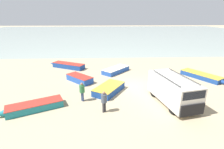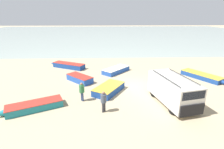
% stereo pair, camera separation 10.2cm
% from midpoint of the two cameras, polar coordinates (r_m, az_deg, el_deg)
% --- Properties ---
extents(ground_plane, '(200.00, 200.00, 0.00)m').
position_cam_midpoint_polar(ground_plane, '(17.94, 6.89, -3.69)').
color(ground_plane, tan).
extents(sea_water, '(120.00, 80.00, 0.01)m').
position_cam_midpoint_polar(sea_water, '(68.71, -0.11, 13.33)').
color(sea_water, '#99A89E').
rests_on(sea_water, ground_plane).
extents(parked_van, '(3.00, 5.21, 2.30)m').
position_cam_midpoint_polar(parked_van, '(14.85, 19.10, -4.63)').
color(parked_van, beige).
rests_on(parked_van, ground_plane).
extents(fishing_rowboat_0, '(4.79, 2.89, 0.57)m').
position_cam_midpoint_polar(fishing_rowboat_0, '(14.72, -24.67, -9.53)').
color(fishing_rowboat_0, '#1E757F').
rests_on(fishing_rowboat_0, ground_plane).
extents(fishing_rowboat_1, '(3.82, 4.04, 0.57)m').
position_cam_midpoint_polar(fishing_rowboat_1, '(21.95, 1.32, 1.55)').
color(fishing_rowboat_1, '#234CA3').
rests_on(fishing_rowboat_1, ground_plane).
extents(fishing_rowboat_2, '(5.28, 3.28, 0.67)m').
position_cam_midpoint_polar(fishing_rowboat_2, '(24.47, -14.54, 2.90)').
color(fishing_rowboat_2, navy).
rests_on(fishing_rowboat_2, ground_plane).
extents(fishing_rowboat_3, '(3.20, 4.06, 0.63)m').
position_cam_midpoint_polar(fishing_rowboat_3, '(16.41, -0.97, -4.58)').
color(fishing_rowboat_3, navy).
rests_on(fishing_rowboat_3, ground_plane).
extents(fishing_rowboat_4, '(3.36, 3.30, 0.67)m').
position_cam_midpoint_polar(fishing_rowboat_4, '(19.27, -10.98, -1.20)').
color(fishing_rowboat_4, '#234CA3').
rests_on(fishing_rowboat_4, ground_plane).
extents(fishing_rowboat_5, '(3.65, 5.07, 0.55)m').
position_cam_midpoint_polar(fishing_rowboat_5, '(22.22, 27.29, -0.46)').
color(fishing_rowboat_5, navy).
rests_on(fishing_rowboat_5, ground_plane).
extents(fisherman_0, '(0.43, 0.43, 1.64)m').
position_cam_midpoint_polar(fisherman_0, '(14.65, -9.95, -5.06)').
color(fisherman_0, navy).
rests_on(fisherman_0, ground_plane).
extents(fisherman_1, '(0.44, 0.44, 1.66)m').
position_cam_midpoint_polar(fisherman_1, '(12.87, -2.85, -8.27)').
color(fisherman_1, '#38383D').
rests_on(fisherman_1, ground_plane).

